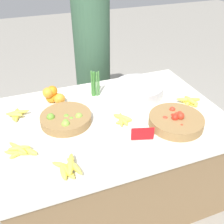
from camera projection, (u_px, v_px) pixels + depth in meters
ground_plane at (112, 185)px, 2.21m from camera, size 12.00×12.00×0.00m
market_table at (112, 155)px, 2.02m from camera, size 1.57×1.12×0.70m
lime_bowl at (66, 119)px, 1.76m from camera, size 0.34×0.34×0.09m
tomato_basket at (176, 121)px, 1.74m from camera, size 0.36×0.36×0.11m
orange_pile at (53, 96)px, 1.96m from camera, size 0.16×0.13×0.13m
metal_bowl at (138, 90)px, 2.06m from camera, size 0.39×0.39×0.09m
price_sign at (143, 134)px, 1.60m from camera, size 0.14×0.05×0.09m
veg_bundle at (95, 84)px, 2.02m from camera, size 0.07×0.05×0.20m
banana_bunch_front_center at (21, 150)px, 1.52m from camera, size 0.20×0.16×0.05m
banana_bunch_middle_right at (16, 114)px, 1.82m from camera, size 0.16×0.17×0.05m
banana_bunch_front_right at (68, 167)px, 1.40m from camera, size 0.15×0.18×0.06m
banana_bunch_front_left at (123, 119)px, 1.78m from camera, size 0.13×0.16×0.03m
banana_bunch_back_center at (189, 101)px, 1.96m from camera, size 0.21×0.16×0.06m
vendor_person at (93, 62)px, 2.62m from camera, size 0.35×0.35×1.53m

